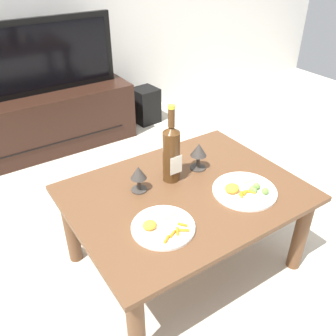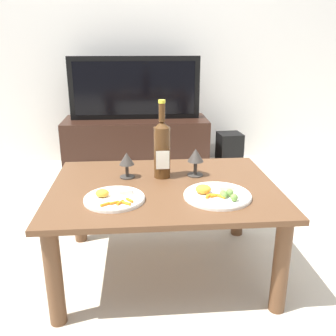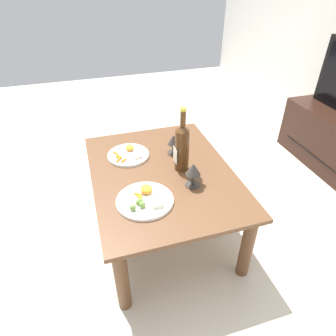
{
  "view_description": "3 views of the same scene",
  "coord_description": "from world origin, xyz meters",
  "views": [
    {
      "loc": [
        -0.82,
        -1.09,
        1.47
      ],
      "look_at": [
        -0.04,
        0.09,
        0.56
      ],
      "focal_mm": 38.76,
      "sensor_mm": 36.0,
      "label": 1
    },
    {
      "loc": [
        -0.11,
        -1.64,
        1.12
      ],
      "look_at": [
        0.02,
        0.01,
        0.55
      ],
      "focal_mm": 39.71,
      "sensor_mm": 36.0,
      "label": 2
    },
    {
      "loc": [
        1.37,
        -0.38,
        1.5
      ],
      "look_at": [
        0.05,
        0.02,
        0.52
      ],
      "focal_mm": 31.95,
      "sensor_mm": 36.0,
      "label": 3
    }
  ],
  "objects": [
    {
      "name": "dinner_plate_right",
      "position": [
        0.22,
        -0.16,
        0.48
      ],
      "size": [
        0.3,
        0.3,
        0.05
      ],
      "color": "white",
      "rests_on": "dining_table"
    },
    {
      "name": "tv_stand",
      "position": [
        -0.13,
        1.63,
        0.23
      ],
      "size": [
        1.27,
        0.48,
        0.46
      ],
      "color": "black",
      "rests_on": "ground_plane"
    },
    {
      "name": "ground_plane",
      "position": [
        0.0,
        0.0,
        0.0
      ],
      "size": [
        6.4,
        6.4,
        0.0
      ],
      "primitive_type": "plane",
      "color": "beige"
    },
    {
      "name": "dining_table",
      "position": [
        0.0,
        0.0,
        0.39
      ],
      "size": [
        1.07,
        0.81,
        0.46
      ],
      "color": "brown",
      "rests_on": "ground_plane"
    },
    {
      "name": "goblet_right",
      "position": [
        0.17,
        0.13,
        0.56
      ],
      "size": [
        0.08,
        0.08,
        0.14
      ],
      "color": "#38332D",
      "rests_on": "dining_table"
    },
    {
      "name": "tv_screen",
      "position": [
        -0.13,
        1.63,
        0.73
      ],
      "size": [
        1.13,
        0.05,
        0.54
      ],
      "color": "black",
      "rests_on": "tv_stand"
    },
    {
      "name": "floor_speaker",
      "position": [
        0.72,
        1.61,
        0.16
      ],
      "size": [
        0.22,
        0.22,
        0.32
      ],
      "primitive_type": "cube",
      "rotation": [
        0.0,
        0.0,
        0.09
      ],
      "color": "black",
      "rests_on": "ground_plane"
    },
    {
      "name": "wine_bottle",
      "position": [
        -0.0,
        0.12,
        0.62
      ],
      "size": [
        0.08,
        0.08,
        0.39
      ],
      "color": "#4C2D14",
      "rests_on": "dining_table"
    },
    {
      "name": "dinner_plate_left",
      "position": [
        -0.23,
        -0.15,
        0.48
      ],
      "size": [
        0.26,
        0.26,
        0.04
      ],
      "color": "white",
      "rests_on": "dining_table"
    },
    {
      "name": "goblet_left",
      "position": [
        -0.18,
        0.13,
        0.55
      ],
      "size": [
        0.08,
        0.08,
        0.13
      ],
      "color": "#38332D",
      "rests_on": "dining_table"
    },
    {
      "name": "back_wall",
      "position": [
        0.0,
        1.97,
        1.3
      ],
      "size": [
        6.4,
        0.1,
        2.6
      ],
      "primitive_type": "cube",
      "color": "silver",
      "rests_on": "ground_plane"
    }
  ]
}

